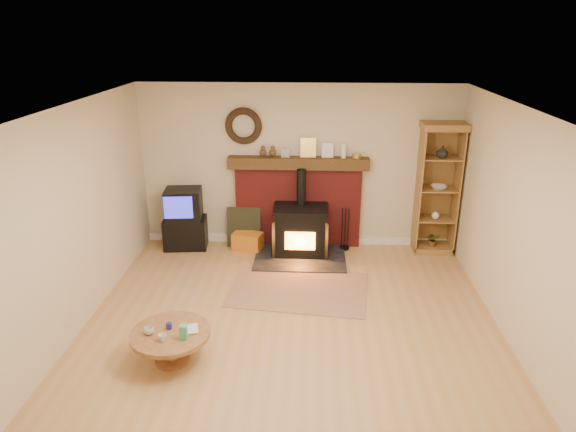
# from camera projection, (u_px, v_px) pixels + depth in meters

# --- Properties ---
(ground) EXTENTS (5.50, 5.50, 0.00)m
(ground) POSITION_uv_depth(u_px,v_px,m) (290.00, 335.00, 6.01)
(ground) COLOR tan
(ground) RESTS_ON ground
(room_shell) EXTENTS (5.02, 5.52, 2.61)m
(room_shell) POSITION_uv_depth(u_px,v_px,m) (289.00, 194.00, 5.50)
(room_shell) COLOR beige
(room_shell) RESTS_ON ground
(chimney_breast) EXTENTS (2.20, 0.22, 1.78)m
(chimney_breast) POSITION_uv_depth(u_px,v_px,m) (298.00, 198.00, 8.23)
(chimney_breast) COLOR maroon
(chimney_breast) RESTS_ON ground
(wood_stove) EXTENTS (1.40, 1.00, 1.34)m
(wood_stove) POSITION_uv_depth(u_px,v_px,m) (301.00, 232.00, 8.00)
(wood_stove) COLOR black
(wood_stove) RESTS_ON ground
(area_rug) EXTENTS (1.97, 1.47, 0.01)m
(area_rug) POSITION_uv_depth(u_px,v_px,m) (299.00, 289.00, 7.04)
(area_rug) COLOR brown
(area_rug) RESTS_ON ground
(tv_unit) EXTENTS (0.72, 0.54, 0.98)m
(tv_unit) POSITION_uv_depth(u_px,v_px,m) (185.00, 220.00, 8.24)
(tv_unit) COLOR black
(tv_unit) RESTS_ON ground
(curio_cabinet) EXTENTS (0.66, 0.48, 2.06)m
(curio_cabinet) POSITION_uv_depth(u_px,v_px,m) (437.00, 189.00, 7.94)
(curio_cabinet) COLOR olive
(curio_cabinet) RESTS_ON ground
(firelog_box) EXTENTS (0.52, 0.40, 0.29)m
(firelog_box) POSITION_uv_depth(u_px,v_px,m) (248.00, 241.00, 8.24)
(firelog_box) COLOR yellow
(firelog_box) RESTS_ON ground
(leaning_painting) EXTENTS (0.55, 0.15, 0.65)m
(leaning_painting) POSITION_uv_depth(u_px,v_px,m) (244.00, 227.00, 8.32)
(leaning_painting) COLOR black
(leaning_painting) RESTS_ON ground
(fire_tools) EXTENTS (0.16, 0.16, 0.70)m
(fire_tools) POSITION_uv_depth(u_px,v_px,m) (344.00, 242.00, 8.27)
(fire_tools) COLOR black
(fire_tools) RESTS_ON ground
(coffee_table) EXTENTS (0.85, 0.85, 0.53)m
(coffee_table) POSITION_uv_depth(u_px,v_px,m) (170.00, 337.00, 5.45)
(coffee_table) COLOR brown
(coffee_table) RESTS_ON ground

